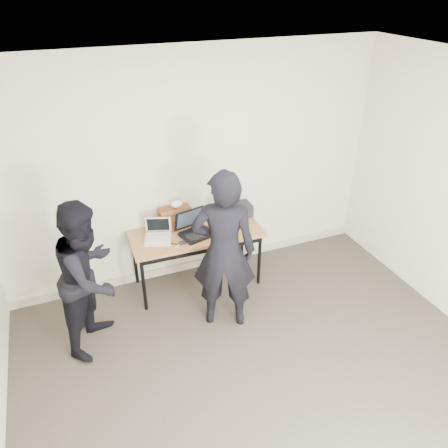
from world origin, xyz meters
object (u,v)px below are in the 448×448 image
person_typist (224,252)px  equipment_box (240,210)px  laptop_center (194,229)px  desk (196,237)px  laptop_right (227,216)px  leather_satchel (175,217)px  laptop_beige (158,236)px  person_observer (89,276)px

person_typist → equipment_box: bearing=-99.7°
laptop_center → equipment_box: size_ratio=1.64×
desk → equipment_box: equipment_box is taller
desk → laptop_center: bearing=-164.8°
person_typist → laptop_right: bearing=-91.5°
desk → person_typist: 0.74m
equipment_box → laptop_center: bearing=-163.2°
desk → person_typist: size_ratio=0.86×
desk → leather_satchel: 0.34m
leather_satchel → person_typist: person_typist is taller
laptop_beige → desk: bearing=15.5°
laptop_right → person_observer: size_ratio=0.25×
leather_satchel → person_observer: person_observer is taller
laptop_center → leather_satchel: 0.29m
laptop_right → person_observer: bearing=178.9°
leather_satchel → person_observer: size_ratio=0.23×
desk → person_typist: (0.06, -0.71, 0.22)m
laptop_right → leather_satchel: size_ratio=1.09×
leather_satchel → laptop_right: bearing=-10.5°
desk → equipment_box: 0.67m
laptop_beige → person_typist: 0.89m
desk → laptop_right: size_ratio=3.81×
laptop_right → person_typist: 0.93m
laptop_beige → person_typist: person_typist is taller
laptop_beige → leather_satchel: 0.34m
laptop_right → person_typist: person_typist is taller
laptop_center → person_typist: size_ratio=0.24×
desk → laptop_beige: size_ratio=4.23×
leather_satchel → equipment_box: bearing=-4.2°
laptop_beige → equipment_box: bearing=27.5°
laptop_right → equipment_box: (0.19, 0.06, 0.02)m
leather_satchel → person_observer: bearing=-147.5°
person_typist → laptop_beige: bearing=-33.2°
equipment_box → person_observer: size_ratio=0.16×
leather_satchel → laptop_beige: bearing=-143.2°
desk → laptop_beige: (-0.44, 0.02, 0.11)m
person_typist → desk: bearing=-62.6°
laptop_center → equipment_box: laptop_center is taller
equipment_box → person_typist: size_ratio=0.15×
desk → leather_satchel: (-0.18, 0.23, 0.19)m
laptop_beige → laptop_center: bearing=14.5°
desk → leather_satchel: bearing=129.8°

